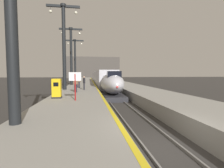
% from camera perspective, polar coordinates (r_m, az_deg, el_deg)
% --- Properties ---
extents(ground_plane, '(260.00, 260.00, 0.00)m').
position_cam_1_polar(ground_plane, '(7.36, 17.67, -21.19)').
color(ground_plane, '#33302D').
extents(platform_left, '(4.80, 110.00, 1.05)m').
position_cam_1_polar(platform_left, '(30.85, -10.36, -1.08)').
color(platform_left, gray).
rests_on(platform_left, ground).
extents(platform_right, '(4.80, 110.00, 1.05)m').
position_cam_1_polar(platform_right, '(31.62, 4.47, -0.92)').
color(platform_right, gray).
rests_on(platform_right, ground).
extents(platform_left_safety_stripe, '(0.20, 107.80, 0.01)m').
position_cam_1_polar(platform_left_safety_stripe, '(30.82, -6.13, -0.06)').
color(platform_left_safety_stripe, yellow).
rests_on(platform_left_safety_stripe, platform_left).
extents(rail_main_left, '(0.08, 110.00, 0.12)m').
position_cam_1_polar(rail_main_left, '(33.69, -4.57, -1.43)').
color(rail_main_left, slate).
rests_on(rail_main_left, ground).
extents(rail_main_right, '(0.08, 110.00, 0.12)m').
position_cam_1_polar(rail_main_right, '(33.82, -2.03, -1.40)').
color(rail_main_right, slate).
rests_on(rail_main_right, ground).
extents(highspeed_train_main, '(2.92, 38.91, 3.60)m').
position_cam_1_polar(highspeed_train_main, '(35.54, -3.59, 1.85)').
color(highspeed_train_main, silver).
rests_on(highspeed_train_main, ground).
extents(station_column_mid, '(4.00, 0.68, 10.47)m').
position_cam_1_polar(station_column_mid, '(21.60, -16.55, 14.72)').
color(station_column_mid, black).
rests_on(station_column_mid, platform_left).
extents(station_column_far, '(4.00, 0.68, 10.04)m').
position_cam_1_polar(station_column_far, '(30.07, -14.17, 11.16)').
color(station_column_far, black).
rests_on(station_column_far, platform_left).
extents(station_column_distant, '(4.00, 0.68, 9.78)m').
position_cam_1_polar(station_column_distant, '(38.66, -12.86, 9.29)').
color(station_column_distant, black).
rests_on(station_column_distant, platform_left).
extents(passenger_near_edge, '(0.55, 0.31, 1.69)m').
position_cam_1_polar(passenger_near_edge, '(23.38, -11.56, 1.10)').
color(passenger_near_edge, '#23232D').
rests_on(passenger_near_edge, platform_left).
extents(passenger_mid_platform, '(0.30, 0.56, 1.69)m').
position_cam_1_polar(passenger_mid_platform, '(20.32, -9.78, 0.74)').
color(passenger_mid_platform, '#23232D').
rests_on(passenger_mid_platform, platform_left).
extents(passenger_far_waiting, '(0.57, 0.24, 1.69)m').
position_cam_1_polar(passenger_far_waiting, '(17.86, -12.68, 0.30)').
color(passenger_far_waiting, '#23232D').
rests_on(passenger_far_waiting, platform_left).
extents(rolling_suitcase, '(0.40, 0.22, 0.98)m').
position_cam_1_polar(rolling_suitcase, '(23.84, -12.50, -0.51)').
color(rolling_suitcase, black).
rests_on(rolling_suitcase, platform_left).
extents(ticket_machine_yellow, '(0.76, 0.62, 1.60)m').
position_cam_1_polar(ticket_machine_yellow, '(14.08, -18.87, -1.72)').
color(ticket_machine_yellow, yellow).
rests_on(ticket_machine_yellow, platform_left).
extents(departure_info_board, '(0.90, 0.10, 2.12)m').
position_cam_1_polar(departure_info_board, '(12.41, -12.84, 1.23)').
color(departure_info_board, maroon).
rests_on(departure_info_board, platform_left).
extents(terminus_back_wall, '(36.00, 2.00, 14.00)m').
position_cam_1_polar(terminus_back_wall, '(108.09, -6.86, 5.77)').
color(terminus_back_wall, '#4C4742').
rests_on(terminus_back_wall, ground).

